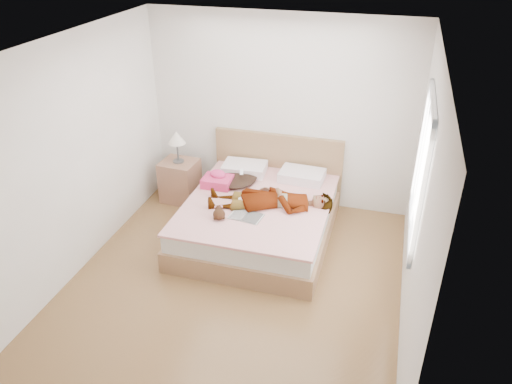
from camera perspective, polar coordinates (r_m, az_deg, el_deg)
ground at (r=5.69m, az=-2.41°, el=-10.20°), size 4.00×4.00×0.00m
woman at (r=6.05m, az=1.74°, el=-0.53°), size 1.62×0.91×0.21m
hair at (r=6.60m, az=-2.08°, el=1.54°), size 0.63×0.70×0.09m
phone at (r=6.48m, az=-1.64°, el=2.31°), size 0.06×0.10×0.05m
room_shell at (r=4.95m, az=18.31°, el=2.36°), size 4.00×4.00×4.00m
bed at (r=6.34m, az=0.46°, el=-2.57°), size 1.80×2.08×1.00m
towel at (r=6.51m, az=-4.42°, el=1.39°), size 0.38×0.33×0.20m
magazine at (r=5.85m, az=-1.15°, el=-2.78°), size 0.41×0.30×0.02m
coffee_mug at (r=6.04m, az=-1.58°, el=-1.16°), size 0.13×0.09×0.10m
plush_toy at (r=5.81m, az=-4.25°, el=-2.44°), size 0.19×0.24×0.12m
nightstand at (r=7.15m, az=-8.69°, el=1.64°), size 0.52×0.47×1.05m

